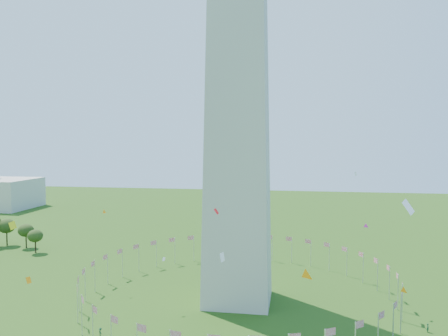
{
  "coord_description": "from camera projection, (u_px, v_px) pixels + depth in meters",
  "views": [
    {
      "loc": [
        14.41,
        -61.32,
        42.41
      ],
      "look_at": [
        -1.27,
        35.0,
        35.96
      ],
      "focal_mm": 35.0,
      "sensor_mm": 36.0,
      "label": 1
    }
  ],
  "objects": [
    {
      "name": "flag_ring",
      "position": [
        238.0,
        284.0,
        114.44
      ],
      "size": [
        80.24,
        80.24,
        9.0
      ],
      "color": "silver",
      "rests_on": "ground"
    },
    {
      "name": "kites_aloft",
      "position": [
        245.0,
        260.0,
        83.96
      ],
      "size": [
        109.4,
        69.23,
        31.86
      ],
      "color": "orange",
      "rests_on": "ground"
    }
  ]
}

